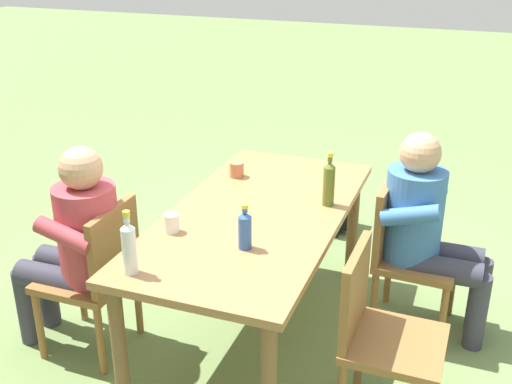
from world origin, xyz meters
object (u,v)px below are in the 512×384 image
at_px(bottle_olive, 329,183).
at_px(person_in_white_shirt, 427,225).
at_px(dining_table, 256,228).
at_px(chair_near_right, 404,249).
at_px(person_in_plaid_shirt, 77,240).
at_px(backpack_by_near_side, 334,203).
at_px(bottle_clear, 129,247).
at_px(chair_far_left, 98,271).
at_px(chair_near_left, 378,329).
at_px(cup_terracotta, 237,169).
at_px(cup_white, 172,223).
at_px(bottle_blue, 245,229).

bearing_deg(bottle_olive, person_in_white_shirt, -71.65).
xyz_separation_m(dining_table, chair_near_right, (0.41, -0.74, -0.19)).
relative_size(person_in_plaid_shirt, backpack_by_near_side, 2.67).
bearing_deg(backpack_by_near_side, bottle_clear, 170.36).
bearing_deg(chair_far_left, dining_table, -61.27).
xyz_separation_m(chair_near_right, chair_near_left, (-0.82, 0.00, 0.00)).
distance_m(chair_near_right, person_in_white_shirt, 0.20).
xyz_separation_m(dining_table, chair_far_left, (-0.41, 0.74, -0.19)).
height_order(person_in_plaid_shirt, bottle_olive, person_in_plaid_shirt).
bearing_deg(cup_terracotta, backpack_by_near_side, -19.66).
xyz_separation_m(chair_near_left, person_in_plaid_shirt, (-0.00, 1.59, 0.17)).
height_order(bottle_clear, cup_white, bottle_clear).
distance_m(chair_near_right, chair_far_left, 1.70).
relative_size(chair_near_right, chair_far_left, 1.00).
xyz_separation_m(dining_table, bottle_olive, (0.23, -0.33, 0.22)).
bearing_deg(chair_far_left, bottle_blue, -88.31).
height_order(chair_far_left, bottle_blue, bottle_blue).
relative_size(dining_table, chair_near_right, 2.08).
bearing_deg(dining_table, cup_terracotta, 32.98).
distance_m(person_in_plaid_shirt, cup_terracotta, 1.03).
bearing_deg(backpack_by_near_side, cup_white, 167.75).
height_order(person_in_white_shirt, bottle_olive, person_in_white_shirt).
xyz_separation_m(dining_table, backpack_by_near_side, (1.49, -0.09, -0.47)).
xyz_separation_m(person_in_plaid_shirt, cup_terracotta, (0.85, -0.56, 0.16)).
height_order(dining_table, chair_near_left, chair_near_left).
relative_size(dining_table, backpack_by_near_side, 4.09).
height_order(chair_near_right, person_in_plaid_shirt, person_in_plaid_shirt).
bearing_deg(cup_white, backpack_by_near_side, -12.25).
xyz_separation_m(chair_far_left, person_in_white_shirt, (0.81, -1.59, 0.17)).
bearing_deg(cup_terracotta, chair_near_right, -91.84).
xyz_separation_m(bottle_olive, cup_white, (-0.59, 0.65, -0.08)).
relative_size(chair_far_left, bottle_blue, 3.87).
bearing_deg(chair_far_left, chair_near_left, -89.94).
relative_size(chair_near_left, bottle_clear, 2.92).
height_order(chair_near_right, chair_near_left, same).
height_order(chair_near_right, backpack_by_near_side, chair_near_right).
relative_size(bottle_clear, cup_white, 3.09).
relative_size(person_in_white_shirt, cup_terracotta, 13.06).
bearing_deg(backpack_by_near_side, bottle_blue, -179.97).
bearing_deg(dining_table, bottle_olive, -54.70).
bearing_deg(chair_near_right, bottle_blue, 140.44).
bearing_deg(person_in_plaid_shirt, backpack_by_near_side, -26.27).
bearing_deg(chair_near_left, cup_white, 87.08).
bearing_deg(chair_near_left, person_in_white_shirt, -7.67).
xyz_separation_m(chair_near_left, person_in_white_shirt, (0.81, -0.11, 0.17)).
bearing_deg(chair_far_left, cup_white, -82.62).
relative_size(person_in_plaid_shirt, bottle_blue, 5.25).
bearing_deg(backpack_by_near_side, chair_near_left, -160.92).
bearing_deg(chair_near_left, backpack_by_near_side, 19.08).
xyz_separation_m(dining_table, bottle_blue, (-0.38, -0.09, 0.19)).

